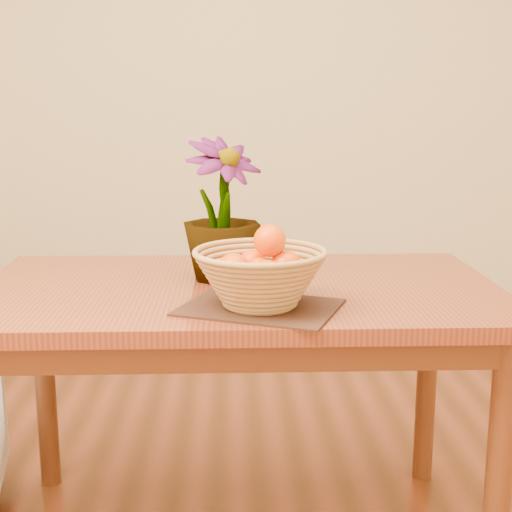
{
  "coord_description": "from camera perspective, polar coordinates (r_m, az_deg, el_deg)",
  "views": [
    {
      "loc": [
        -0.02,
        -1.56,
        1.22
      ],
      "look_at": [
        0.04,
        0.13,
        0.87
      ],
      "focal_mm": 50.0,
      "sensor_mm": 36.0,
      "label": 1
    }
  ],
  "objects": [
    {
      "name": "wall_back",
      "position": [
        3.81,
        -1.81,
        13.78
      ],
      "size": [
        4.0,
        0.02,
        2.7
      ],
      "primitive_type": "cube",
      "color": "beige",
      "rests_on": "floor"
    },
    {
      "name": "table",
      "position": [
        1.94,
        -1.42,
        -4.83
      ],
      "size": [
        1.4,
        0.8,
        0.75
      ],
      "color": "maroon",
      "rests_on": "floor"
    },
    {
      "name": "placemat",
      "position": [
        1.7,
        0.32,
        -4.12
      ],
      "size": [
        0.43,
        0.38,
        0.01
      ],
      "primitive_type": "cube",
      "rotation": [
        0.0,
        0.0,
        -0.38
      ],
      "color": "#381D14",
      "rests_on": "table"
    },
    {
      "name": "wicker_basket",
      "position": [
        1.68,
        0.32,
        -1.93
      ],
      "size": [
        0.32,
        0.32,
        0.13
      ],
      "color": "#AD8648",
      "rests_on": "placemat"
    },
    {
      "name": "orange_pile",
      "position": [
        1.68,
        0.47,
        -0.59
      ],
      "size": [
        0.2,
        0.2,
        0.14
      ],
      "rotation": [
        0.0,
        0.0,
        -0.39
      ],
      "color": "red",
      "rests_on": "wicker_basket"
    },
    {
      "name": "potted_plant",
      "position": [
        1.95,
        -2.77,
        3.74
      ],
      "size": [
        0.31,
        0.31,
        0.39
      ],
      "primitive_type": "imported",
      "rotation": [
        0.0,
        0.0,
        0.65
      ],
      "color": "#194012",
      "rests_on": "table"
    }
  ]
}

